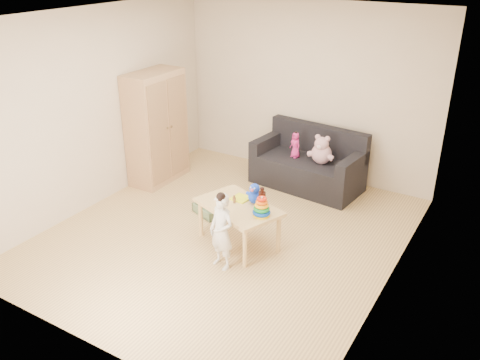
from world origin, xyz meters
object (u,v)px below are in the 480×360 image
Objects in this scene: play_table at (238,225)px; toddler at (222,233)px; sofa at (307,173)px; wardrobe at (156,127)px.

play_table is 0.54m from toddler.
toddler reaches higher than sofa.
wardrobe reaches higher than play_table.
sofa is at bearing 24.03° from wardrobe.
play_table reaches higher than sofa.
wardrobe is at bearing 159.14° from toddler.
wardrobe is 2.31m from play_table.
play_table is (-0.03, -1.89, 0.04)m from sofa.
wardrobe is 1.06× the size of sofa.
toddler is at bearing -35.30° from wardrobe.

